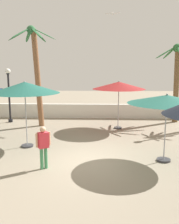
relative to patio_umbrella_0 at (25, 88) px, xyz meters
name	(u,v)px	position (x,y,z in m)	size (l,w,h in m)	color
ground_plane	(87,160)	(2.82, -1.56, -2.71)	(56.00, 56.00, 0.00)	gray
boundary_wall	(92,111)	(2.82, 6.65, -2.21)	(25.20, 0.30, 0.99)	silver
patio_umbrella_0	(25,88)	(0.00, 0.00, 0.00)	(3.10, 3.10, 3.01)	#333338
patio_umbrella_1	(119,86)	(4.43, 3.60, -0.17)	(3.06, 3.06, 2.81)	#333338
patio_umbrella_4	(167,100)	(5.83, -1.59, -0.30)	(2.97, 2.97, 2.65)	#333338
palm_tree_0	(36,66)	(-0.49, 4.16, 0.96)	(2.99, 2.76, 5.98)	brown
palm_tree_2	(177,74)	(8.27, 5.56, 0.45)	(2.80, 2.76, 5.04)	brown
lamp_post_0	(9,91)	(-2.54, 5.08, -0.65)	(0.34, 0.34, 3.50)	black
guest_0	(43,144)	(1.31, -2.50, -1.77)	(0.48, 0.40, 1.57)	#3F8C59
seagull_0	(113,13)	(4.09, 5.31, 4.12)	(0.92, 0.39, 0.14)	white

